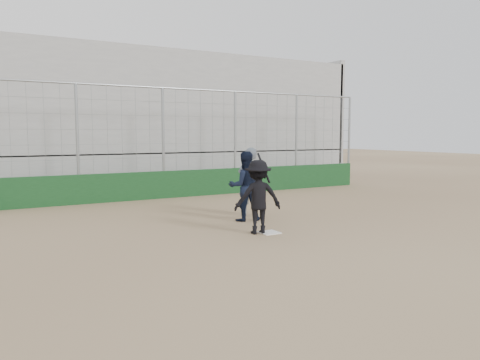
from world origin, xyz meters
TOP-DOWN VIEW (x-y plane):
  - ground at (0.00, 0.00)m, footprint 90.00×90.00m
  - home_plate at (0.00, 0.00)m, footprint 0.44×0.44m
  - backstop at (0.00, 7.00)m, footprint 18.10×0.25m
  - bleachers at (0.00, 11.95)m, footprint 20.25×6.70m
  - batter_at_plate at (-0.25, 0.11)m, footprint 1.26×0.93m
  - catcher_crouched at (0.28, 1.62)m, footprint 1.03×0.86m
  - umpire at (0.81, 2.25)m, footprint 0.74×0.51m

SIDE VIEW (x-z plane):
  - ground at x=0.00m, z-range 0.00..0.00m
  - home_plate at x=0.00m, z-range 0.00..0.02m
  - catcher_crouched at x=0.28m, z-range 0.00..1.26m
  - batter_at_plate at x=-0.25m, z-range -0.08..1.83m
  - umpire at x=0.81m, z-range 0.00..1.77m
  - backstop at x=0.00m, z-range -1.06..2.98m
  - bleachers at x=0.00m, z-range -0.57..6.41m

